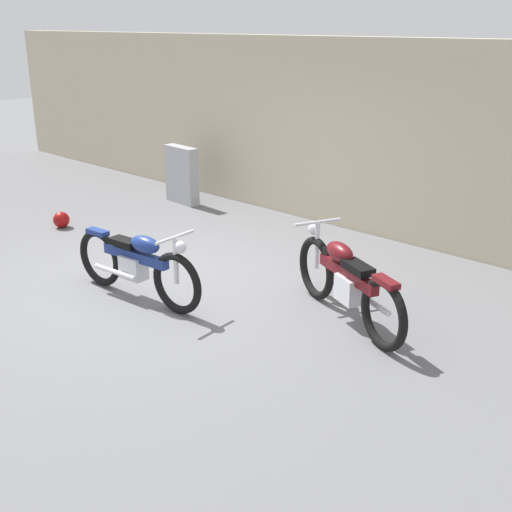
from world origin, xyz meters
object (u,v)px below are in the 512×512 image
motorcycle_blue (137,264)px  motorcycle_maroon (347,281)px  helmet (61,220)px  stone_marker (182,175)px

motorcycle_blue → motorcycle_maroon: bearing=24.2°
motorcycle_maroon → motorcycle_blue: bearing=52.6°
helmet → motorcycle_maroon: motorcycle_maroon is taller
helmet → motorcycle_blue: motorcycle_blue is taller
stone_marker → motorcycle_blue: bearing=-47.8°
helmet → motorcycle_maroon: bearing=3.5°
motorcycle_blue → helmet: bearing=159.6°
stone_marker → motorcycle_maroon: size_ratio=0.51×
motorcycle_maroon → motorcycle_blue: motorcycle_maroon is taller
stone_marker → motorcycle_blue: 4.19m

